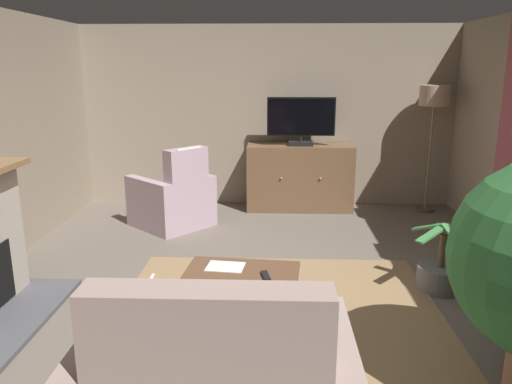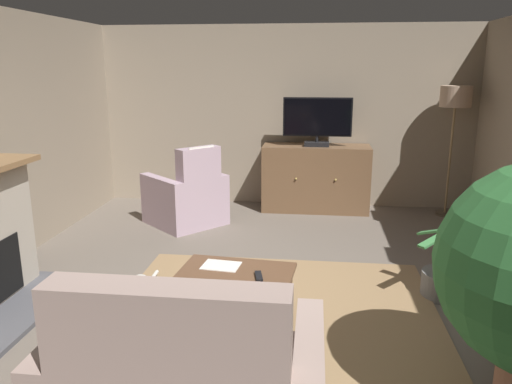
# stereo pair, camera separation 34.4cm
# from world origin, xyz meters

# --- Properties ---
(ground_plane) EXTENTS (5.97, 7.43, 0.04)m
(ground_plane) POSITION_xyz_m (0.00, 0.00, -0.02)
(ground_plane) COLOR #665B51
(wall_back) EXTENTS (5.97, 0.10, 2.59)m
(wall_back) POSITION_xyz_m (0.00, 3.46, 1.30)
(wall_back) COLOR gray
(wall_back) RESTS_ON ground_plane
(rug_central) EXTENTS (2.73, 2.18, 0.01)m
(rug_central) POSITION_xyz_m (0.14, 0.03, 0.01)
(rug_central) COLOR #8E704C
(rug_central) RESTS_ON ground_plane
(tv_cabinet) EXTENTS (1.50, 0.58, 0.93)m
(tv_cabinet) POSITION_xyz_m (0.46, 3.11, 0.44)
(tv_cabinet) COLOR #4A3523
(tv_cabinet) RESTS_ON ground_plane
(television) EXTENTS (0.94, 0.20, 0.67)m
(television) POSITION_xyz_m (0.46, 3.06, 1.29)
(television) COLOR black
(television) RESTS_ON tv_cabinet
(coffee_table) EXTENTS (0.95, 0.64, 0.43)m
(coffee_table) POSITION_xyz_m (-0.16, -0.21, 0.38)
(coffee_table) COLOR brown
(coffee_table) RESTS_ON ground_plane
(tv_remote) EXTENTS (0.08, 0.18, 0.02)m
(tv_remote) POSITION_xyz_m (0.04, -0.32, 0.44)
(tv_remote) COLOR black
(tv_remote) RESTS_ON coffee_table
(folded_newspaper) EXTENTS (0.32, 0.25, 0.01)m
(folded_newspaper) POSITION_xyz_m (-0.29, -0.13, 0.44)
(folded_newspaper) COLOR silver
(folded_newspaper) RESTS_ON coffee_table
(armchair_beside_cabinet) EXTENTS (1.18, 1.18, 1.07)m
(armchair_beside_cabinet) POSITION_xyz_m (-1.19, 2.24, 0.34)
(armchair_beside_cabinet) COLOR #AD93A3
(armchair_beside_cabinet) RESTS_ON ground_plane
(potted_plant_leafy_by_curtain) EXTENTS (0.67, 0.78, 0.64)m
(potted_plant_leafy_by_curtain) POSITION_xyz_m (1.64, 0.45, 0.15)
(potted_plant_leafy_by_curtain) COLOR slate
(potted_plant_leafy_by_curtain) RESTS_ON ground_plane
(cat) EXTENTS (0.20, 0.72, 0.20)m
(cat) POSITION_xyz_m (-1.13, 0.09, 0.09)
(cat) COLOR beige
(cat) RESTS_ON ground_plane
(floor_lamp) EXTENTS (0.40, 0.40, 1.77)m
(floor_lamp) POSITION_xyz_m (2.26, 3.06, 1.52)
(floor_lamp) COLOR #4C4233
(floor_lamp) RESTS_ON ground_plane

